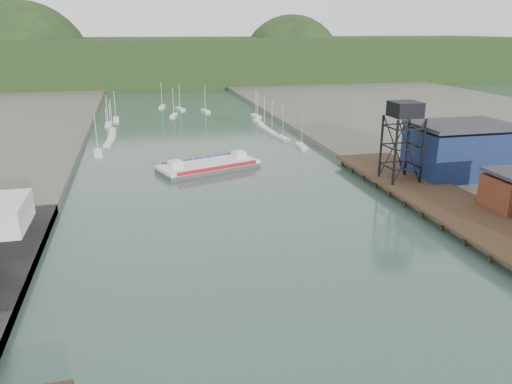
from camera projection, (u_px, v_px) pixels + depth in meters
name	position (u px, v px, depth m)	size (l,w,h in m)	color
east_pier	(444.00, 200.00, 91.61)	(14.00, 70.00, 2.45)	black
lift_tower	(405.00, 114.00, 98.89)	(6.50, 6.50, 16.00)	black
blue_shed	(460.00, 150.00, 106.73)	(20.50, 14.50, 11.30)	black
marina_sailboats	(188.00, 125.00, 170.29)	(57.71, 92.65, 0.90)	silver
distant_hills	(154.00, 64.00, 316.75)	(500.00, 120.00, 80.00)	black
chain_ferry	(209.00, 166.00, 117.88)	(25.13, 16.64, 3.36)	#444446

